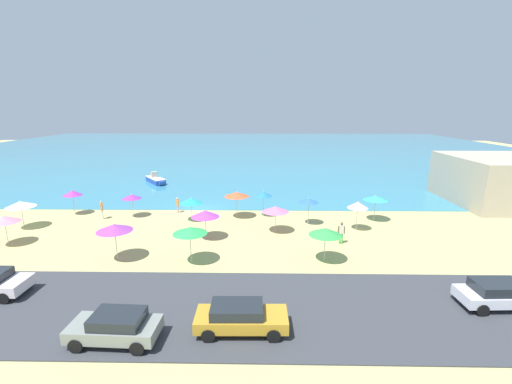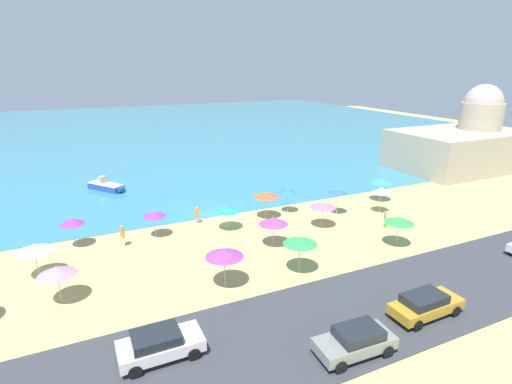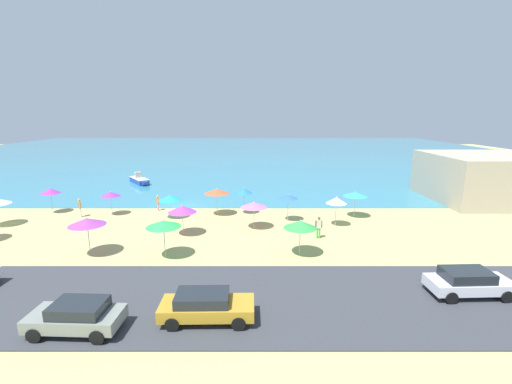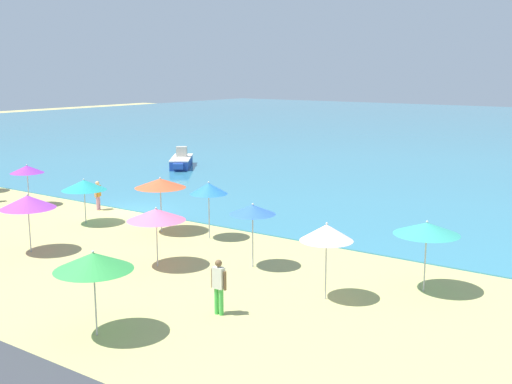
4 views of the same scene
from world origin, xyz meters
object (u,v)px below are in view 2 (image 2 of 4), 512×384
parked_car_0 (160,344)px  parked_car_4 (425,304)px  beach_umbrella_1 (57,271)px  harbor_fortress (461,143)px  beach_umbrella_10 (300,241)px  beach_umbrella_7 (382,190)px  beach_umbrella_13 (323,205)px  bather_1 (123,235)px  bather_0 (197,214)px  bather_2 (387,217)px  beach_umbrella_0 (338,192)px  beach_umbrella_3 (266,195)px  beach_umbrella_14 (72,221)px  parked_car_1 (356,340)px  beach_umbrella_12 (288,190)px  skiff_nearshore (106,186)px  beach_umbrella_9 (34,248)px  beach_umbrella_15 (227,208)px  beach_umbrella_5 (399,220)px  beach_umbrella_8 (154,214)px  beach_umbrella_6 (224,253)px  beach_umbrella_11 (382,181)px

parked_car_0 → parked_car_4: size_ratio=0.93×
beach_umbrella_1 → harbor_fortress: bearing=14.7°
beach_umbrella_1 → beach_umbrella_10: 15.20m
beach_umbrella_7 → beach_umbrella_13: size_ratio=1.12×
parked_car_0 → parked_car_4: bearing=-11.7°
bather_1 → bather_0: bearing=18.0°
bather_2 → parked_car_4: (-7.20, -11.04, -0.20)m
beach_umbrella_0 → harbor_fortress: harbor_fortress is taller
beach_umbrella_3 → parked_car_0: size_ratio=0.64×
beach_umbrella_1 → beach_umbrella_14: beach_umbrella_14 is taller
beach_umbrella_1 → parked_car_1: bearing=-40.3°
beach_umbrella_12 → skiff_nearshore: (-15.24, 15.07, -1.80)m
beach_umbrella_3 → beach_umbrella_9: size_ratio=1.03×
beach_umbrella_7 → harbor_fortress: bearing=22.9°
beach_umbrella_1 → beach_umbrella_13: beach_umbrella_1 is taller
beach_umbrella_1 → beach_umbrella_15: (13.11, 6.21, -0.16)m
beach_umbrella_9 → beach_umbrella_13: (22.27, -0.62, -0.15)m
harbor_fortress → beach_umbrella_5: bearing=-148.9°
beach_umbrella_14 → beach_umbrella_13: bearing=-13.2°
beach_umbrella_5 → bather_0: beach_umbrella_5 is taller
beach_umbrella_8 → beach_umbrella_14: size_ratio=0.92×
bather_1 → beach_umbrella_6: bearing=-60.2°
beach_umbrella_10 → beach_umbrella_15: size_ratio=1.18×
beach_umbrella_8 → harbor_fortress: size_ratio=0.15×
beach_umbrella_0 → beach_umbrella_9: beach_umbrella_9 is taller
beach_umbrella_1 → harbor_fortress: 51.73m
beach_umbrella_7 → beach_umbrella_15: (-14.87, 2.40, -0.34)m
beach_umbrella_11 → parked_car_0: (-25.96, -13.83, -1.41)m
beach_umbrella_13 → parked_car_1: 16.37m
parked_car_0 → beach_umbrella_6: bearing=43.0°
skiff_nearshore → beach_umbrella_11: bearing=-32.2°
beach_umbrella_3 → beach_umbrella_14: 16.34m
bather_2 → beach_umbrella_7: bearing=56.8°
beach_umbrella_0 → bather_2: bearing=-66.5°
beach_umbrella_13 → bather_0: (-9.71, 5.48, -1.17)m
beach_umbrella_3 → skiff_nearshore: 20.09m
beach_umbrella_9 → harbor_fortress: size_ratio=0.17×
beach_umbrella_14 → skiff_nearshore: beach_umbrella_14 is taller
beach_umbrella_9 → harbor_fortress: harbor_fortress is taller
beach_umbrella_0 → bather_2: 5.12m
bather_2 → parked_car_1: size_ratio=0.44×
beach_umbrella_1 → bather_2: beach_umbrella_1 is taller
bather_1 → beach_umbrella_8: bearing=14.6°
beach_umbrella_12 → bather_2: size_ratio=1.47×
bather_0 → harbor_fortress: 39.18m
bather_2 → harbor_fortress: 27.20m
beach_umbrella_14 → bather_2: bearing=-16.0°
beach_umbrella_3 → harbor_fortress: 33.26m
beach_umbrella_15 → beach_umbrella_13: bearing=-21.1°
beach_umbrella_0 → beach_umbrella_15: size_ratio=1.12×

